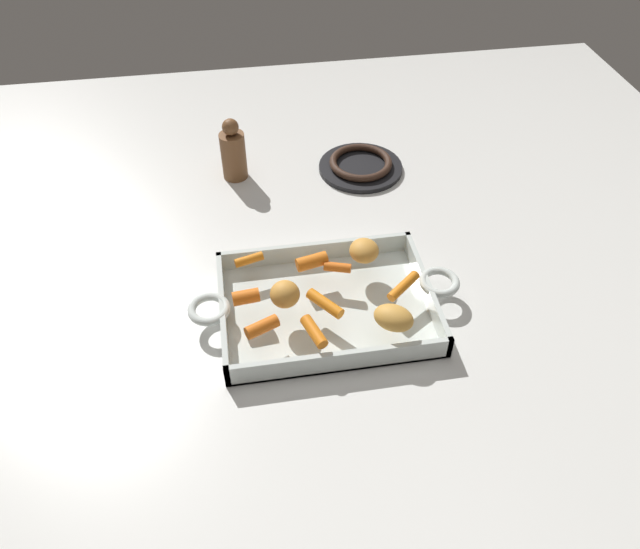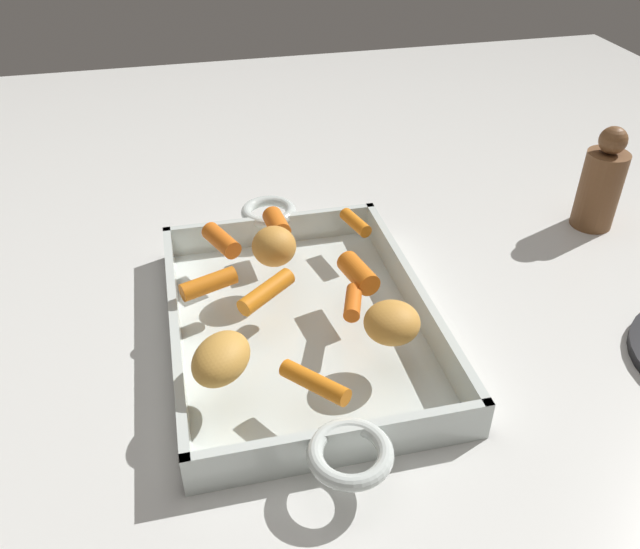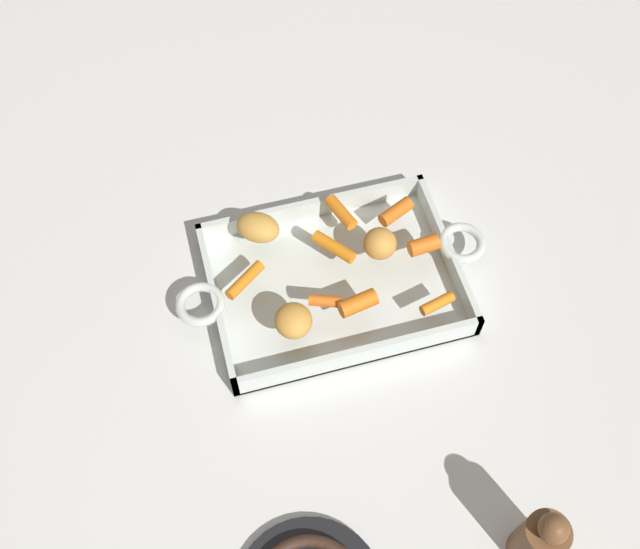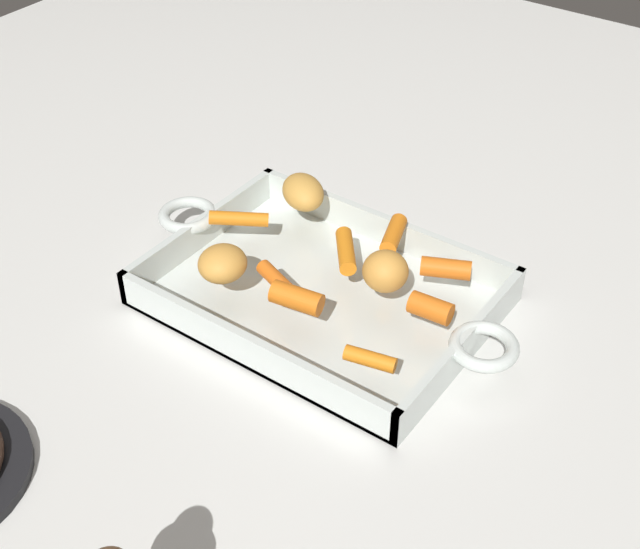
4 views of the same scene
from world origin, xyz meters
name	(u,v)px [view 2 (image 2 of 4)]	position (x,y,z in m)	size (l,w,h in m)	color
ground_plane	(301,332)	(0.00, 0.00, 0.00)	(1.77, 1.77, 0.00)	silver
roasting_dish	(300,323)	(0.00, 0.00, 0.01)	(0.43, 0.25, 0.04)	silver
baby_carrot_southwest	(266,292)	(-0.01, -0.03, 0.05)	(0.02, 0.02, 0.06)	orange
baby_carrot_long	(274,224)	(-0.13, 0.00, 0.05)	(0.02, 0.02, 0.04)	orange
baby_carrot_center_right	(353,302)	(0.03, 0.05, 0.05)	(0.02, 0.02, 0.04)	orange
baby_carrot_southeast	(358,273)	(-0.01, 0.06, 0.05)	(0.02, 0.02, 0.05)	orange
baby_carrot_short	(209,284)	(-0.03, -0.08, 0.05)	(0.02, 0.02, 0.06)	orange
baby_carrot_northwest	(315,382)	(0.12, -0.01, 0.05)	(0.02, 0.02, 0.06)	orange
baby_carrot_center_left	(221,240)	(-0.11, -0.06, 0.05)	(0.02, 0.02, 0.05)	orange
baby_carrot_northeast	(355,223)	(-0.11, 0.09, 0.05)	(0.01, 0.01, 0.05)	orange
potato_golden_large	(274,246)	(-0.07, -0.01, 0.06)	(0.05, 0.05, 0.04)	gold
potato_whole	(392,323)	(0.07, 0.07, 0.06)	(0.05, 0.05, 0.04)	gold
potato_corner	(221,358)	(0.09, -0.08, 0.06)	(0.06, 0.04, 0.03)	gold
pepper_mill	(601,184)	(-0.12, 0.40, 0.06)	(0.05, 0.05, 0.13)	brown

